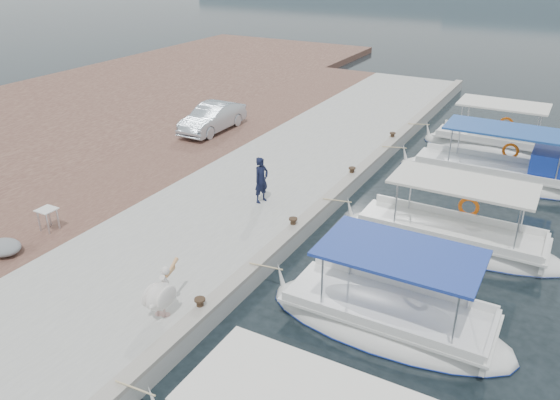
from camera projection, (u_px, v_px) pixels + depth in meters
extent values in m
plane|color=black|center=(280.00, 265.00, 16.48)|extent=(400.00, 400.00, 0.00)
cube|color=#A2A29D|center=(275.00, 181.00, 21.65)|extent=(6.00, 40.00, 0.50)
cube|color=gray|center=(340.00, 188.00, 20.30)|extent=(0.44, 40.00, 0.12)
cube|color=brown|center=(175.00, 159.00, 23.84)|extent=(4.00, 40.00, 0.50)
cube|color=brown|center=(23.00, 126.00, 28.21)|extent=(16.00, 60.00, 0.48)
ellipsoid|color=silver|center=(386.00, 324.00, 13.83)|extent=(6.34, 2.43, 1.30)
ellipsoid|color=#163099|center=(386.00, 325.00, 13.84)|extent=(6.37, 2.48, 0.22)
cube|color=silver|center=(388.00, 308.00, 13.62)|extent=(5.20, 2.09, 0.08)
cube|color=navy|center=(400.00, 253.00, 12.85)|extent=(3.80, 2.23, 0.08)
cylinder|color=silver|center=(322.00, 284.00, 13.18)|extent=(0.05, 0.05, 1.60)
torus|color=#FF640D|center=(415.00, 274.00, 14.21)|extent=(0.68, 0.12, 0.68)
ellipsoid|color=silver|center=(448.00, 244.00, 17.55)|extent=(7.12, 2.16, 1.30)
ellipsoid|color=#163099|center=(448.00, 244.00, 17.55)|extent=(7.16, 2.20, 0.22)
cube|color=silver|center=(450.00, 230.00, 17.33)|extent=(5.84, 1.86, 0.08)
cube|color=silver|center=(463.00, 184.00, 16.56)|extent=(4.27, 1.99, 0.08)
cylinder|color=silver|center=(396.00, 207.00, 17.05)|extent=(0.05, 0.05, 1.60)
torus|color=#FF640D|center=(469.00, 207.00, 17.82)|extent=(0.68, 0.12, 0.68)
ellipsoid|color=silver|center=(495.00, 179.00, 22.33)|extent=(7.94, 2.25, 1.30)
ellipsoid|color=#163099|center=(495.00, 180.00, 22.34)|extent=(7.98, 2.29, 0.22)
cube|color=silver|center=(497.00, 168.00, 22.12)|extent=(6.51, 1.93, 0.08)
cube|color=#1E4898|center=(509.00, 130.00, 21.33)|extent=(4.76, 2.07, 0.08)
cylinder|color=silver|center=(450.00, 148.00, 21.89)|extent=(0.05, 0.05, 1.60)
torus|color=#FF640D|center=(510.00, 151.00, 22.64)|extent=(0.68, 0.12, 0.68)
cube|color=#163099|center=(548.00, 163.00, 21.10)|extent=(1.20, 1.57, 1.00)
ellipsoid|color=silver|center=(492.00, 148.00, 25.71)|extent=(6.46, 2.28, 1.30)
ellipsoid|color=#163099|center=(492.00, 149.00, 25.72)|extent=(6.50, 2.33, 0.22)
cube|color=silver|center=(494.00, 138.00, 25.50)|extent=(5.30, 1.96, 0.08)
cube|color=silver|center=(504.00, 104.00, 24.73)|extent=(3.88, 2.10, 0.08)
cylinder|color=silver|center=(461.00, 122.00, 25.11)|extent=(0.05, 0.05, 1.60)
torus|color=#FF640D|center=(506.00, 124.00, 26.03)|extent=(0.68, 0.12, 0.68)
cylinder|color=black|center=(200.00, 305.00, 13.59)|extent=(0.18, 0.18, 0.30)
cylinder|color=black|center=(200.00, 300.00, 13.52)|extent=(0.28, 0.28, 0.05)
cylinder|color=black|center=(293.00, 223.00, 17.55)|extent=(0.18, 0.18, 0.30)
cylinder|color=black|center=(293.00, 219.00, 17.48)|extent=(0.28, 0.28, 0.05)
cylinder|color=black|center=(352.00, 172.00, 21.51)|extent=(0.18, 0.18, 0.30)
cylinder|color=black|center=(352.00, 168.00, 21.44)|extent=(0.28, 0.28, 0.05)
cylinder|color=black|center=(392.00, 136.00, 25.47)|extent=(0.18, 0.18, 0.30)
cylinder|color=black|center=(393.00, 133.00, 25.40)|extent=(0.28, 0.28, 0.05)
cylinder|color=tan|center=(158.00, 309.00, 13.38)|extent=(0.06, 0.06, 0.35)
cylinder|color=tan|center=(164.00, 310.00, 13.33)|extent=(0.06, 0.06, 0.35)
ellipsoid|color=silver|center=(159.00, 296.00, 13.19)|extent=(0.68, 0.93, 0.66)
cylinder|color=silver|center=(164.00, 280.00, 13.33)|extent=(0.20, 0.33, 0.35)
sphere|color=silver|center=(165.00, 271.00, 13.33)|extent=(0.21, 0.21, 0.21)
cone|color=#EAA566|center=(172.00, 267.00, 13.66)|extent=(0.25, 0.65, 0.26)
imported|color=black|center=(261.00, 180.00, 19.03)|extent=(0.54, 0.68, 1.65)
imported|color=silver|center=(212.00, 118.00, 26.40)|extent=(1.41, 4.02, 1.33)
ellipsoid|color=slate|center=(4.00, 247.00, 16.04)|extent=(1.10, 0.90, 0.40)
cylinder|color=silver|center=(39.00, 221.00, 17.25)|extent=(0.06, 0.06, 0.70)
cylinder|color=silver|center=(48.00, 224.00, 17.07)|extent=(0.06, 0.06, 0.70)
cylinder|color=silver|center=(49.00, 216.00, 17.56)|extent=(0.06, 0.06, 0.70)
cylinder|color=silver|center=(58.00, 219.00, 17.39)|extent=(0.06, 0.06, 0.70)
cube|color=white|center=(46.00, 210.00, 17.16)|extent=(0.55, 0.55, 0.03)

